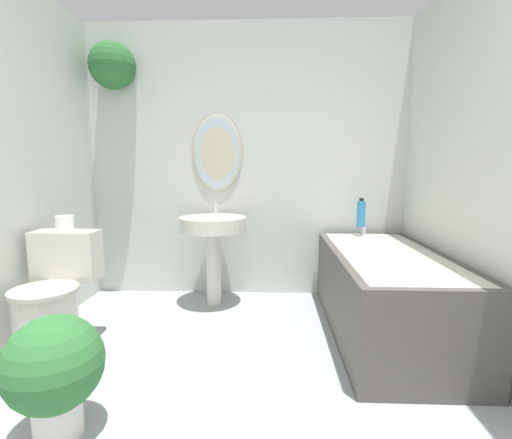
{
  "coord_description": "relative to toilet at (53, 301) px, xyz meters",
  "views": [
    {
      "loc": [
        0.22,
        -0.54,
        1.15
      ],
      "look_at": [
        0.12,
        1.73,
        0.83
      ],
      "focal_mm": 26.0,
      "sensor_mm": 36.0,
      "label": 1
    }
  ],
  "objects": [
    {
      "name": "shampoo_bottle",
      "position": [
        2.11,
        0.98,
        0.44
      ],
      "size": [
        0.07,
        0.07,
        0.24
      ],
      "color": "#2D84C6",
      "rests_on": "bathtub"
    },
    {
      "name": "potted_plant",
      "position": [
        0.43,
        -0.72,
        -0.02
      ],
      "size": [
        0.41,
        0.41,
        0.54
      ],
      "color": "silver",
      "rests_on": "ground_plane"
    },
    {
      "name": "toilet_paper_roll",
      "position": [
        0.0,
        0.19,
        0.46
      ],
      "size": [
        0.11,
        0.11,
        0.1
      ],
      "color": "white",
      "rests_on": "toilet"
    },
    {
      "name": "bathtub",
      "position": [
        2.14,
        0.34,
        -0.03
      ],
      "size": [
        0.73,
        1.57,
        0.66
      ],
      "color": "#4C4742",
      "rests_on": "ground_plane"
    },
    {
      "name": "toilet",
      "position": [
        0.0,
        0.0,
        0.0
      ],
      "size": [
        0.42,
        0.55,
        0.74
      ],
      "color": "beige",
      "rests_on": "ground_plane"
    },
    {
      "name": "pedestal_sink",
      "position": [
        0.87,
        0.86,
        0.28
      ],
      "size": [
        0.55,
        0.55,
        0.85
      ],
      "color": "beige",
      "rests_on": "ground_plane"
    },
    {
      "name": "wall_back",
      "position": [
        0.98,
        1.19,
        0.97
      ],
      "size": [
        2.92,
        0.39,
        2.4
      ],
      "color": "silver",
      "rests_on": "ground_plane"
    }
  ]
}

